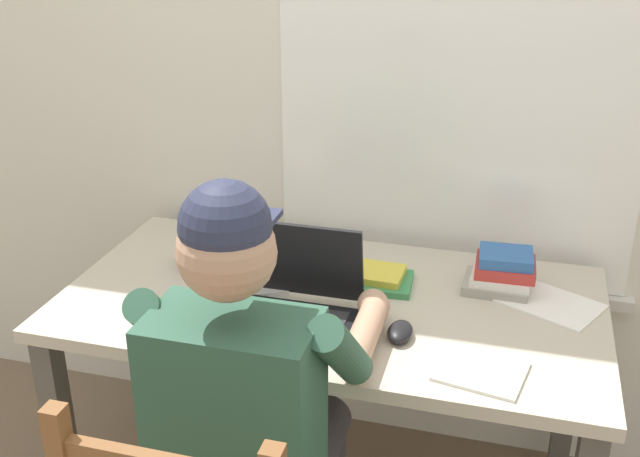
{
  "coord_description": "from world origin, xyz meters",
  "views": [
    {
      "loc": [
        0.45,
        -1.75,
        1.73
      ],
      "look_at": [
        -0.02,
        -0.05,
        0.95
      ],
      "focal_mm": 43.01,
      "sensor_mm": 36.0,
      "label": 1
    }
  ],
  "objects_px": {
    "desk": "(331,327)",
    "book_stack_side": "(381,278)",
    "computer_mouse": "(400,332)",
    "coffee_mug_dark": "(196,254)",
    "book_stack_main": "(502,272)",
    "laptop": "(291,299)",
    "coffee_mug_white": "(266,239)",
    "seated_person": "(254,405)",
    "landscape_photo_print": "(165,311)"
  },
  "relations": [
    {
      "from": "landscape_photo_print",
      "to": "book_stack_main",
      "type": "bearing_deg",
      "value": 42.47
    },
    {
      "from": "coffee_mug_dark",
      "to": "book_stack_main",
      "type": "distance_m",
      "value": 0.86
    },
    {
      "from": "desk",
      "to": "book_stack_side",
      "type": "bearing_deg",
      "value": 43.76
    },
    {
      "from": "coffee_mug_white",
      "to": "coffee_mug_dark",
      "type": "distance_m",
      "value": 0.22
    },
    {
      "from": "book_stack_main",
      "to": "landscape_photo_print",
      "type": "distance_m",
      "value": 0.9
    },
    {
      "from": "coffee_mug_white",
      "to": "seated_person",
      "type": "bearing_deg",
      "value": -73.15
    },
    {
      "from": "laptop",
      "to": "coffee_mug_white",
      "type": "xyz_separation_m",
      "value": [
        -0.19,
        0.35,
        -0.01
      ]
    },
    {
      "from": "desk",
      "to": "landscape_photo_print",
      "type": "relative_size",
      "value": 11.02
    },
    {
      "from": "seated_person",
      "to": "book_stack_main",
      "type": "bearing_deg",
      "value": 51.58
    },
    {
      "from": "seated_person",
      "to": "coffee_mug_dark",
      "type": "relative_size",
      "value": 10.57
    },
    {
      "from": "laptop",
      "to": "computer_mouse",
      "type": "distance_m",
      "value": 0.29
    },
    {
      "from": "computer_mouse",
      "to": "coffee_mug_white",
      "type": "xyz_separation_m",
      "value": [
        -0.47,
        0.37,
        0.03
      ]
    },
    {
      "from": "book_stack_side",
      "to": "desk",
      "type": "bearing_deg",
      "value": -136.24
    },
    {
      "from": "computer_mouse",
      "to": "coffee_mug_white",
      "type": "height_order",
      "value": "coffee_mug_white"
    },
    {
      "from": "book_stack_main",
      "to": "book_stack_side",
      "type": "distance_m",
      "value": 0.33
    },
    {
      "from": "computer_mouse",
      "to": "coffee_mug_dark",
      "type": "height_order",
      "value": "coffee_mug_dark"
    },
    {
      "from": "laptop",
      "to": "book_stack_main",
      "type": "relative_size",
      "value": 1.74
    },
    {
      "from": "computer_mouse",
      "to": "book_stack_side",
      "type": "bearing_deg",
      "value": 110.78
    },
    {
      "from": "seated_person",
      "to": "book_stack_main",
      "type": "distance_m",
      "value": 0.8
    },
    {
      "from": "book_stack_side",
      "to": "computer_mouse",
      "type": "bearing_deg",
      "value": -69.22
    },
    {
      "from": "desk",
      "to": "computer_mouse",
      "type": "height_order",
      "value": "computer_mouse"
    },
    {
      "from": "coffee_mug_dark",
      "to": "coffee_mug_white",
      "type": "bearing_deg",
      "value": 44.74
    },
    {
      "from": "computer_mouse",
      "to": "coffee_mug_dark",
      "type": "relative_size",
      "value": 0.84
    },
    {
      "from": "desk",
      "to": "seated_person",
      "type": "bearing_deg",
      "value": -97.15
    },
    {
      "from": "desk",
      "to": "landscape_photo_print",
      "type": "distance_m",
      "value": 0.45
    },
    {
      "from": "coffee_mug_dark",
      "to": "landscape_photo_print",
      "type": "xyz_separation_m",
      "value": [
        0.02,
        -0.25,
        -0.05
      ]
    },
    {
      "from": "laptop",
      "to": "coffee_mug_white",
      "type": "distance_m",
      "value": 0.4
    },
    {
      "from": "book_stack_main",
      "to": "landscape_photo_print",
      "type": "relative_size",
      "value": 1.46
    },
    {
      "from": "seated_person",
      "to": "computer_mouse",
      "type": "bearing_deg",
      "value": 47.91
    },
    {
      "from": "seated_person",
      "to": "computer_mouse",
      "type": "height_order",
      "value": "seated_person"
    },
    {
      "from": "landscape_photo_print",
      "to": "book_stack_side",
      "type": "bearing_deg",
      "value": 49.48
    },
    {
      "from": "coffee_mug_white",
      "to": "desk",
      "type": "bearing_deg",
      "value": -39.97
    },
    {
      "from": "computer_mouse",
      "to": "coffee_mug_white",
      "type": "distance_m",
      "value": 0.6
    },
    {
      "from": "coffee_mug_white",
      "to": "coffee_mug_dark",
      "type": "xyz_separation_m",
      "value": [
        -0.16,
        -0.15,
        0.0
      ]
    },
    {
      "from": "coffee_mug_dark",
      "to": "landscape_photo_print",
      "type": "distance_m",
      "value": 0.25
    },
    {
      "from": "seated_person",
      "to": "coffee_mug_white",
      "type": "relative_size",
      "value": 10.6
    },
    {
      "from": "coffee_mug_white",
      "to": "book_stack_side",
      "type": "xyz_separation_m",
      "value": [
        0.37,
        -0.11,
        -0.03
      ]
    },
    {
      "from": "desk",
      "to": "book_stack_side",
      "type": "relative_size",
      "value": 8.21
    },
    {
      "from": "book_stack_main",
      "to": "computer_mouse",
      "type": "bearing_deg",
      "value": -124.62
    },
    {
      "from": "computer_mouse",
      "to": "landscape_photo_print",
      "type": "height_order",
      "value": "computer_mouse"
    },
    {
      "from": "desk",
      "to": "coffee_mug_dark",
      "type": "distance_m",
      "value": 0.44
    },
    {
      "from": "seated_person",
      "to": "laptop",
      "type": "height_order",
      "value": "seated_person"
    },
    {
      "from": "coffee_mug_dark",
      "to": "book_stack_side",
      "type": "height_order",
      "value": "coffee_mug_dark"
    },
    {
      "from": "desk",
      "to": "coffee_mug_dark",
      "type": "xyz_separation_m",
      "value": [
        -0.41,
        0.06,
        0.14
      ]
    },
    {
      "from": "seated_person",
      "to": "laptop",
      "type": "bearing_deg",
      "value": 92.39
    },
    {
      "from": "coffee_mug_white",
      "to": "book_stack_main",
      "type": "height_order",
      "value": "book_stack_main"
    },
    {
      "from": "desk",
      "to": "book_stack_main",
      "type": "height_order",
      "value": "book_stack_main"
    },
    {
      "from": "desk",
      "to": "coffee_mug_white",
      "type": "bearing_deg",
      "value": 140.03
    },
    {
      "from": "seated_person",
      "to": "coffee_mug_white",
      "type": "xyz_separation_m",
      "value": [
        -0.2,
        0.67,
        0.08
      ]
    },
    {
      "from": "book_stack_side",
      "to": "book_stack_main",
      "type": "bearing_deg",
      "value": 10.39
    }
  ]
}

